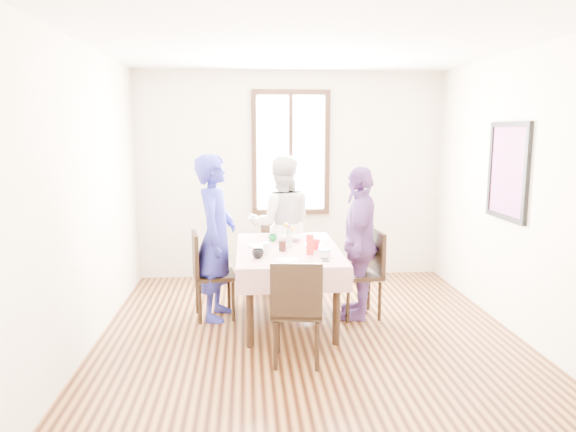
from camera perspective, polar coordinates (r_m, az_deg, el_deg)
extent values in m
plane|color=black|center=(5.12, 2.40, -13.14)|extent=(4.50, 4.50, 0.00)
plane|color=beige|center=(7.00, 0.27, 4.36)|extent=(4.00, 0.00, 4.00)
plane|color=beige|center=(5.39, 24.13, 2.06)|extent=(0.00, 4.50, 4.50)
cube|color=black|center=(6.96, 0.29, 6.81)|extent=(1.02, 0.06, 1.62)
cube|color=white|center=(6.97, 0.28, 6.81)|extent=(0.90, 0.02, 1.50)
cube|color=red|center=(5.63, 22.64, 4.48)|extent=(0.04, 0.76, 0.96)
cube|color=black|center=(5.49, -0.04, -7.40)|extent=(0.91, 1.47, 0.75)
cube|color=#5D0B1B|center=(5.39, -0.04, -3.52)|extent=(1.03, 1.59, 0.01)
cube|color=black|center=(5.60, -7.94, -6.31)|extent=(0.48, 0.48, 0.91)
cube|color=black|center=(5.62, 7.68, -6.25)|extent=(0.46, 0.46, 0.91)
cube|color=black|center=(6.45, -0.74, -4.13)|extent=(0.49, 0.49, 0.91)
cube|color=black|center=(4.51, 0.97, -10.12)|extent=(0.47, 0.47, 0.91)
imported|color=navy|center=(5.50, -7.82, -2.31)|extent=(0.50, 0.68, 1.71)
imported|color=beige|center=(6.35, -0.74, -0.92)|extent=(0.82, 0.65, 1.65)
imported|color=#5D3877|center=(5.54, 7.55, -2.88)|extent=(0.63, 1.00, 1.59)
imported|color=black|center=(4.96, -3.26, -4.09)|extent=(0.13, 0.13, 0.09)
imported|color=red|center=(5.31, 2.93, -3.11)|extent=(0.14, 0.14, 0.10)
imported|color=#0C7226|center=(5.71, -1.67, -2.36)|extent=(0.11, 0.11, 0.07)
imported|color=white|center=(5.75, 0.43, -2.39)|extent=(0.23, 0.23, 0.05)
cube|color=red|center=(5.11, 2.36, -3.07)|extent=(0.06, 0.06, 0.20)
cylinder|color=white|center=(5.05, 3.96, -4.03)|extent=(0.12, 0.12, 0.06)
cylinder|color=black|center=(5.25, -0.62, -3.26)|extent=(0.07, 0.07, 0.10)
cylinder|color=silver|center=(5.16, -2.35, -3.46)|extent=(0.07, 0.07, 0.11)
cube|color=black|center=(4.90, 4.05, -4.76)|extent=(0.06, 0.12, 0.01)
cylinder|color=silver|center=(5.42, 0.13, -2.68)|extent=(0.07, 0.07, 0.13)
cylinder|color=white|center=(5.46, -3.26, -3.25)|extent=(0.20, 0.20, 0.01)
cylinder|color=white|center=(5.51, 2.74, -3.13)|extent=(0.20, 0.20, 0.01)
cylinder|color=white|center=(5.97, -0.53, -2.15)|extent=(0.20, 0.20, 0.01)
cylinder|color=white|center=(4.88, -0.15, -4.77)|extent=(0.20, 0.20, 0.01)
cylinder|color=blue|center=(5.04, 3.97, -3.64)|extent=(0.12, 0.12, 0.01)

